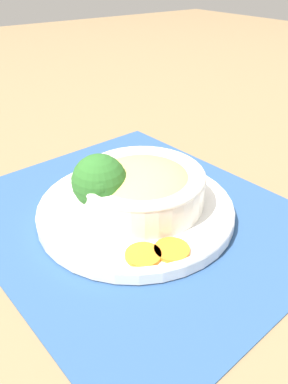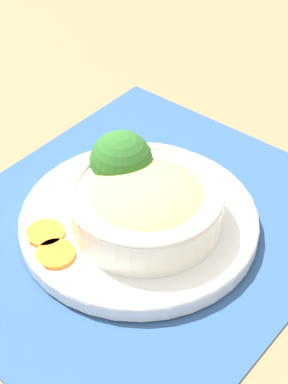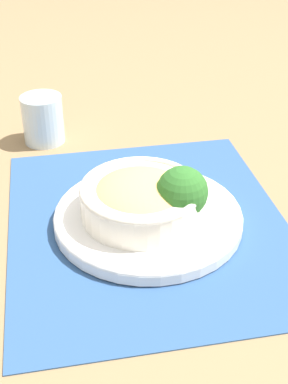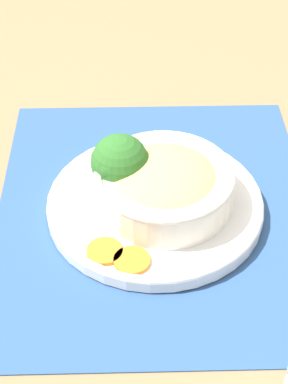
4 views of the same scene
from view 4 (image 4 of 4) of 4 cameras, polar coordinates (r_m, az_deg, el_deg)
name	(u,v)px [view 4 (image 4 of 4)]	position (r m, az deg, el deg)	size (l,w,h in m)	color
ground_plane	(155,212)	(0.87, 0.98, -1.77)	(4.00, 4.00, 0.00)	#8C704C
placemat	(155,211)	(0.87, 0.99, -1.67)	(0.53, 0.46, 0.00)	#2D5184
plate	(155,203)	(0.86, 1.00, -1.03)	(0.29, 0.29, 0.02)	white
bowl	(164,182)	(0.84, 1.83, 0.93)	(0.18, 0.18, 0.06)	silver
broccoli_floret	(120,163)	(0.84, -2.18, 2.58)	(0.08, 0.08, 0.09)	#84AD5B
carrot_slice_near	(105,251)	(0.79, -3.51, -5.27)	(0.04, 0.04, 0.01)	orange
carrot_slice_middle	(132,260)	(0.78, -1.09, -6.11)	(0.04, 0.04, 0.01)	orange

